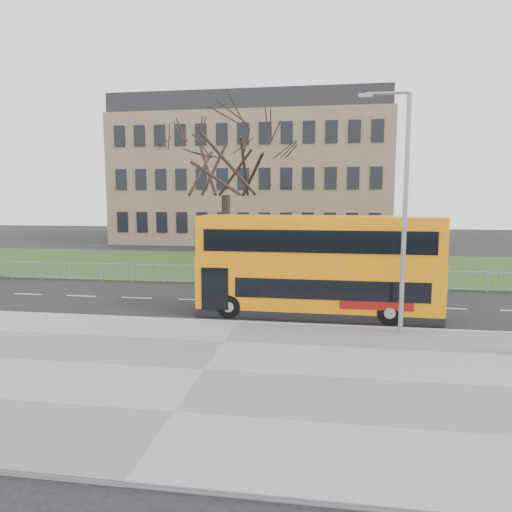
{
  "coord_description": "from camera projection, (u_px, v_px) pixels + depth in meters",
  "views": [
    {
      "loc": [
        3.35,
        -18.9,
        4.96
      ],
      "look_at": [
        0.33,
        1.0,
        2.44
      ],
      "focal_mm": 32.0,
      "sensor_mm": 36.0,
      "label": 1
    }
  ],
  "objects": [
    {
      "name": "bare_tree",
      "position": [
        226.0,
        180.0,
        29.15
      ],
      "size": [
        8.54,
        8.54,
        12.2
      ],
      "primitive_type": null,
      "color": "black",
      "rests_on": "grass_verge"
    },
    {
      "name": "ground",
      "position": [
        245.0,
        315.0,
        19.66
      ],
      "size": [
        120.0,
        120.0,
        0.0
      ],
      "primitive_type": "plane",
      "color": "black",
      "rests_on": "ground"
    },
    {
      "name": "yellow_bus",
      "position": [
        317.0,
        263.0,
        19.31
      ],
      "size": [
        10.05,
        2.53,
        4.2
      ],
      "rotation": [
        0.0,
        0.0,
        -0.01
      ],
      "color": "orange",
      "rests_on": "ground"
    },
    {
      "name": "street_lamp",
      "position": [
        402.0,
        204.0,
        16.03
      ],
      "size": [
        1.8,
        0.19,
        8.5
      ],
      "rotation": [
        0.0,
        0.0,
        -0.0
      ],
      "color": "gray",
      "rests_on": "pavement"
    },
    {
      "name": "pavement",
      "position": [
        204.0,
        371.0,
        13.03
      ],
      "size": [
        80.0,
        10.5,
        0.12
      ],
      "primitive_type": "cube",
      "color": "slate",
      "rests_on": "ground"
    },
    {
      "name": "civic_building",
      "position": [
        255.0,
        182.0,
        53.87
      ],
      "size": [
        30.0,
        15.0,
        14.0
      ],
      "primitive_type": "cube",
      "color": "#7B664E",
      "rests_on": "ground"
    },
    {
      "name": "kerb",
      "position": [
        238.0,
        323.0,
        18.13
      ],
      "size": [
        80.0,
        0.2,
        0.14
      ],
      "primitive_type": "cube",
      "color": "gray",
      "rests_on": "ground"
    },
    {
      "name": "grass_verge",
      "position": [
        279.0,
        266.0,
        33.68
      ],
      "size": [
        80.0,
        15.4,
        0.08
      ],
      "primitive_type": "cube",
      "color": "#253B15",
      "rests_on": "ground"
    },
    {
      "name": "guard_railing",
      "position": [
        265.0,
        277.0,
        26.07
      ],
      "size": [
        40.0,
        0.12,
        1.1
      ],
      "primitive_type": null,
      "color": "#6EA5C3",
      "rests_on": "ground"
    }
  ]
}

